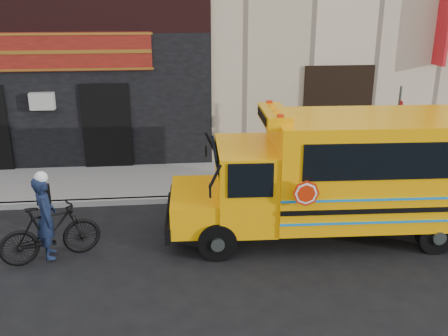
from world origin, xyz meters
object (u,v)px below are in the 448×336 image
object	(u,v)px
sign_pole	(396,135)
bicycle	(50,232)
school_bus	(344,172)
cyclist	(46,220)

from	to	relation	value
sign_pole	bicycle	bearing A→B (deg)	-160.85
sign_pole	bicycle	size ratio (longest dim) A/B	1.47
school_bus	bicycle	distance (m)	6.33
sign_pole	cyclist	xyz separation A→B (m)	(-8.56, -2.90, -0.76)
school_bus	sign_pole	distance (m)	3.34
cyclist	school_bus	bearing A→B (deg)	-100.46
school_bus	sign_pole	xyz separation A→B (m)	(2.26, 2.45, 0.12)
school_bus	sign_pole	size ratio (longest dim) A/B	2.37
sign_pole	cyclist	size ratio (longest dim) A/B	1.69
school_bus	bicycle	xyz separation A→B (m)	(-6.24, -0.50, -0.91)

